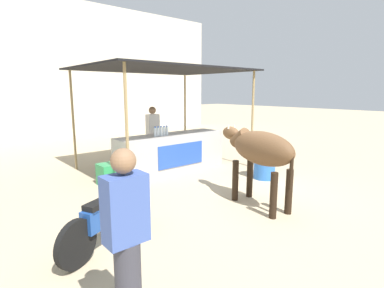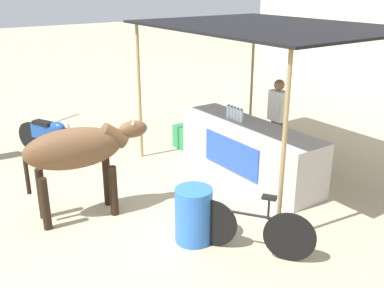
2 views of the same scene
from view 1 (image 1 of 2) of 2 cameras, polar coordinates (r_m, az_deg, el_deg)
ground_plane at (r=6.45m, az=8.03°, el=-8.80°), size 60.00×60.00×0.00m
building_wall_far at (r=14.85m, az=-23.07°, el=12.92°), size 16.00×0.50×6.01m
stall_counter at (r=7.89m, az=-3.92°, el=-1.60°), size 3.00×0.82×0.96m
stall_awning at (r=7.98m, az=-5.44°, el=13.33°), size 4.20×3.20×2.64m
water_bottle_row at (r=7.55m, az=-5.89°, el=2.42°), size 0.43×0.07×0.25m
vendor_behind_counter at (r=8.39m, az=-7.46°, el=1.60°), size 0.34×0.22×1.65m
cooler_box at (r=7.00m, az=-14.90°, el=-5.48°), size 0.60×0.44×0.48m
water_barrel at (r=7.36m, az=13.66°, el=-3.52°), size 0.50×0.50×0.76m
cow at (r=5.47m, az=12.71°, el=-1.17°), size 0.74×1.85×1.44m
motorcycle_parked at (r=4.31m, az=-15.23°, el=-12.80°), size 1.67×0.90×0.90m
bicycle_leaning at (r=8.13m, az=13.93°, el=-2.48°), size 1.38×0.99×0.85m
passerby_on_street at (r=2.61m, az=-12.32°, el=-18.33°), size 0.34×0.22×1.65m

